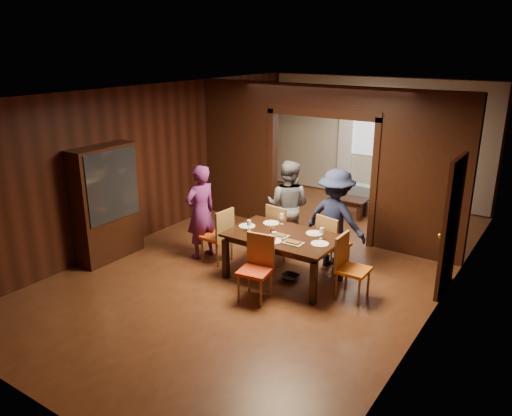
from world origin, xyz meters
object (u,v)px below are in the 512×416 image
Objects in this scene: chair_far_r at (334,242)px; chair_right at (353,268)px; sofa at (373,195)px; person_navy at (336,219)px; dining_table at (283,257)px; hutch at (106,203)px; person_grey at (288,206)px; chair_near at (255,269)px; coffee_table at (349,207)px; person_purple at (201,212)px; chair_far_l at (283,230)px; chair_left at (217,235)px.

chair_right is at bearing 145.37° from chair_far_r.
sofa is at bearing 17.32° from chair_right.
chair_far_r is (0.05, -0.13, -0.36)m from person_navy.
hutch reaches higher than dining_table.
person_grey is 3.17m from hutch.
chair_near is at bearing 95.52° from sofa.
chair_far_r is at bearing -71.50° from coffee_table.
person_purple is 0.88× the size of sofa.
person_purple is 2.33m from chair_far_r.
person_grey is 0.47m from chair_far_l.
person_purple is 1.57m from person_grey.
chair_right is 0.48× the size of hutch.
chair_near is (1.65, -0.77, -0.35)m from person_purple.
chair_left is 0.48× the size of hutch.
chair_right is at bearing 164.63° from chair_far_l.
chair_far_l is (1.18, 0.82, -0.35)m from person_purple.
chair_left is at bearing -104.67° from coffee_table.
hutch is (-1.67, -0.92, 0.52)m from chair_left.
chair_near is (1.31, -0.76, 0.00)m from chair_left.
person_grey is 1.40m from chair_left.
chair_far_l is at bearing 65.32° from chair_right.
dining_table is at bearing 105.53° from person_grey.
person_purple is at bearing 30.47° from person_navy.
chair_right and chair_far_r have the same top height.
person_navy is 1.74× the size of chair_left.
person_purple is at bearing -178.74° from dining_table.
hutch is (-2.77, -5.35, 0.72)m from sofa.
chair_left is (-1.77, -0.95, -0.36)m from person_navy.
person_navy is at bearing 66.33° from chair_near.
coffee_table is 4.30m from chair_near.
person_navy is 3.91m from hutch.
sofa is at bearing -65.27° from chair_far_r.
person_grey is 1.73× the size of chair_left.
person_grey is at bearing 40.15° from hutch.
chair_right is 4.30m from hutch.
hutch reaches higher than person_grey.
chair_left is at bearing 37.86° from chair_far_r.
hutch is (-2.58, -4.43, 0.80)m from coffee_table.
person_navy is at bearing -162.87° from chair_far_l.
dining_table is 1.80× the size of chair_left.
person_purple is 1.72× the size of chair_far_r.
chair_right and chair_far_l have the same top height.
chair_far_r is (0.71, -3.61, 0.21)m from sofa.
chair_far_r is 0.48× the size of hutch.
coffee_table is (-0.85, 2.56, -0.64)m from person_navy.
sofa is 1.95× the size of chair_near.
coffee_table is 0.40× the size of hutch.
chair_left reaches higher than coffee_table.
person_grey reaches higher than dining_table.
chair_left is at bearing 34.54° from person_navy.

